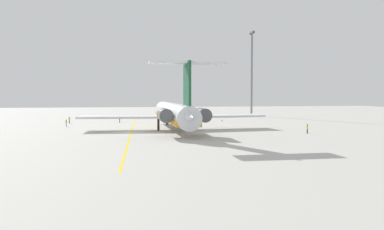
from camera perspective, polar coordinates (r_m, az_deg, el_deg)
ground at (r=80.76m, az=-8.83°, el=-2.47°), size 294.66×294.66×0.00m
main_jetliner at (r=84.39m, az=-2.52°, el=0.27°), size 45.40×40.46×13.26m
ground_crew_near_nose at (r=97.19m, az=-17.53°, el=-1.00°), size 0.43×0.27×1.70m
ground_crew_near_tail at (r=80.69m, az=16.16°, el=-1.75°), size 0.45×0.29×1.80m
ground_crew_portside at (r=108.21m, az=-10.30°, el=-0.49°), size 0.41×0.28×1.74m
ground_crew_starboard at (r=108.45m, az=-17.12°, el=-0.56°), size 0.28×0.44×1.76m
safety_cone_nose at (r=111.71m, az=4.29°, el=-0.76°), size 0.40×0.40×0.55m
taxiway_centreline at (r=85.25m, az=-8.58°, el=-2.17°), size 91.31×4.87×0.01m
light_mast at (r=140.82m, az=8.54°, el=6.33°), size 4.00×0.70×29.13m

